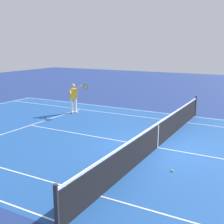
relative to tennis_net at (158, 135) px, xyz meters
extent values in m
plane|color=navy|center=(0.00, 0.00, -0.49)|extent=(60.00, 60.00, 0.00)
cube|color=#1E4C93|center=(0.00, 0.00, -0.49)|extent=(24.20, 11.40, 0.00)
cube|color=white|center=(0.00, -5.50, -0.49)|extent=(23.80, 0.05, 0.01)
cube|color=white|center=(0.00, -4.11, -0.49)|extent=(23.80, 0.05, 0.01)
cube|color=white|center=(0.00, 4.11, -0.49)|extent=(23.80, 0.05, 0.01)
cube|color=white|center=(6.40, 0.00, -0.49)|extent=(0.05, 8.22, 0.01)
cube|color=white|center=(0.00, 0.00, -0.49)|extent=(12.80, 0.05, 0.01)
cylinder|color=#2D2D33|center=(0.00, -5.80, 0.05)|extent=(0.10, 0.10, 1.08)
cylinder|color=#2D2D33|center=(0.00, 5.80, 0.05)|extent=(0.10, 0.10, 1.08)
cube|color=black|center=(0.00, 0.00, -0.05)|extent=(0.02, 11.60, 0.88)
cube|color=white|center=(0.00, 0.00, 0.46)|extent=(0.04, 11.60, 0.06)
cube|color=white|center=(0.00, 0.00, -0.05)|extent=(0.04, 0.06, 0.88)
cylinder|color=white|center=(6.21, -3.05, -0.04)|extent=(0.15, 0.15, 0.74)
cube|color=white|center=(6.15, -3.02, -0.45)|extent=(0.30, 0.22, 0.09)
cylinder|color=white|center=(6.10, -3.26, -0.04)|extent=(0.15, 0.15, 0.74)
cube|color=white|center=(6.05, -3.24, -0.45)|extent=(0.30, 0.22, 0.09)
cube|color=yellow|center=(6.15, -3.16, 0.61)|extent=(0.38, 0.45, 0.56)
sphere|color=#DBAA84|center=(6.15, -3.16, 1.04)|extent=(0.23, 0.23, 0.23)
cylinder|color=#DBAA84|center=(6.11, -2.83, 0.74)|extent=(0.36, 0.35, 0.26)
cylinder|color=#DBAA84|center=(5.88, -3.34, 0.94)|extent=(0.42, 0.13, 0.30)
cylinder|color=#232326|center=(5.57, -3.26, 1.05)|extent=(0.27, 0.15, 0.04)
torus|color=#232326|center=(5.30, -3.14, 1.05)|extent=(0.29, 0.15, 0.31)
cylinder|color=#C6D84C|center=(5.30, -3.14, 1.05)|extent=(0.25, 0.12, 0.27)
sphere|color=#CCE01E|center=(-1.13, 1.80, -0.46)|extent=(0.07, 0.07, 0.07)
camera|label=1|loc=(-3.50, 9.83, 3.24)|focal=46.71mm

